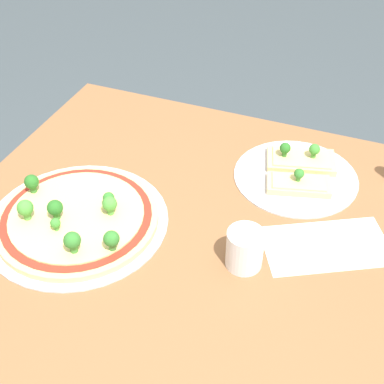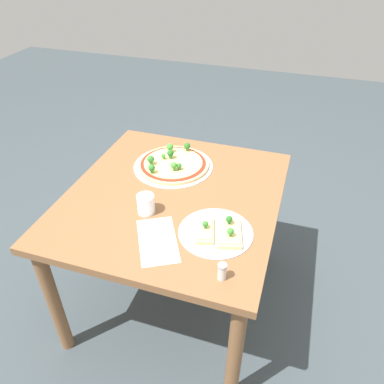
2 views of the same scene
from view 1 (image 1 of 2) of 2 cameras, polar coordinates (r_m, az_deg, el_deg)
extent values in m
cube|color=brown|center=(1.19, -0.82, -4.06)|extent=(1.03, 0.95, 0.04)
cylinder|color=brown|center=(1.69, 19.41, -7.23)|extent=(0.06, 0.06, 0.67)
cylinder|color=brown|center=(1.85, -8.97, 0.07)|extent=(0.06, 0.06, 0.67)
cylinder|color=silver|center=(1.20, -12.08, -3.08)|extent=(0.40, 0.40, 0.00)
cylinder|color=#E5C17F|center=(1.20, -12.14, -2.77)|extent=(0.36, 0.36, 0.01)
cylinder|color=#A82D1E|center=(1.19, -12.19, -2.49)|extent=(0.33, 0.33, 0.00)
cylinder|color=#EFD684|center=(1.19, -12.21, -2.38)|extent=(0.29, 0.29, 0.00)
sphere|color=#479338|center=(1.18, -17.38, -1.61)|extent=(0.04, 0.04, 0.04)
cylinder|color=#51973E|center=(1.20, -17.16, -2.43)|extent=(0.02, 0.02, 0.02)
sphere|color=#3D8933|center=(1.15, -14.37, -3.22)|extent=(0.02, 0.02, 0.02)
cylinder|color=#488E3A|center=(1.16, -14.26, -3.73)|extent=(0.01, 0.01, 0.01)
sphere|color=#479338|center=(1.16, -8.78, -1.24)|extent=(0.03, 0.03, 0.03)
cylinder|color=#51973E|center=(1.17, -8.68, -2.01)|extent=(0.01, 0.01, 0.01)
sphere|color=#286B23|center=(1.17, -14.41, -1.63)|extent=(0.03, 0.03, 0.03)
cylinder|color=#37742D|center=(1.18, -14.24, -2.43)|extent=(0.02, 0.02, 0.02)
sphere|color=#337A2D|center=(1.18, -8.89, -0.62)|extent=(0.03, 0.03, 0.03)
cylinder|color=#3F8136|center=(1.19, -8.81, -1.23)|extent=(0.01, 0.01, 0.01)
sphere|color=#337A2D|center=(1.09, -12.66, -5.04)|extent=(0.04, 0.04, 0.04)
cylinder|color=#3F8136|center=(1.10, -12.49, -5.88)|extent=(0.02, 0.02, 0.02)
sphere|color=#337A2D|center=(1.08, -8.59, -4.94)|extent=(0.03, 0.03, 0.03)
cylinder|color=#3F8136|center=(1.09, -8.48, -5.73)|extent=(0.01, 0.01, 0.01)
sphere|color=#286B23|center=(1.25, -16.75, 1.06)|extent=(0.03, 0.03, 0.03)
cylinder|color=#37742D|center=(1.27, -16.57, 0.31)|extent=(0.01, 0.01, 0.01)
cylinder|color=silver|center=(1.32, 10.99, 1.62)|extent=(0.30, 0.30, 0.00)
cube|color=#E5C17F|center=(1.36, 11.54, 3.28)|extent=(0.19, 0.13, 0.02)
cube|color=#EFD684|center=(1.35, 11.59, 3.62)|extent=(0.16, 0.11, 0.00)
sphere|color=#286B23|center=(1.33, 9.91, 4.64)|extent=(0.03, 0.03, 0.03)
cylinder|color=#37742D|center=(1.34, 9.83, 4.03)|extent=(0.01, 0.01, 0.01)
sphere|color=#3D8933|center=(1.34, 12.94, 4.46)|extent=(0.03, 0.03, 0.03)
cylinder|color=#488E3A|center=(1.35, 12.83, 3.86)|extent=(0.01, 0.01, 0.01)
cube|color=#E5C17F|center=(1.28, 11.29, 0.75)|extent=(0.16, 0.11, 0.02)
cube|color=#EFD684|center=(1.27, 11.34, 1.09)|extent=(0.14, 0.09, 0.00)
sphere|color=#337A2D|center=(1.26, 11.36, 1.95)|extent=(0.02, 0.02, 0.02)
cylinder|color=#3F8136|center=(1.27, 11.28, 1.40)|extent=(0.01, 0.01, 0.01)
cylinder|color=white|center=(1.07, 5.64, -6.06)|extent=(0.07, 0.07, 0.09)
cube|color=white|center=(1.16, 14.13, -5.57)|extent=(0.30, 0.25, 0.00)
camera|label=2|loc=(1.60, 68.95, 25.95)|focal=35.00mm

